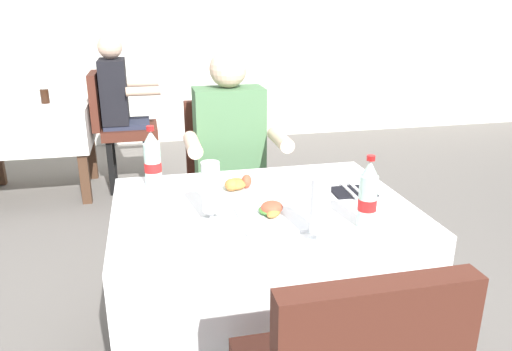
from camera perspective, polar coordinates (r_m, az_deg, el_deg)
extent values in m
cube|color=silver|center=(5.56, -7.84, 19.13)|extent=(11.00, 0.12, 2.94)
cube|color=white|center=(1.89, 0.67, -3.55)|extent=(1.13, 0.84, 0.02)
cube|color=white|center=(1.62, 4.15, -14.67)|extent=(1.13, 0.02, 0.32)
cube|color=white|center=(2.33, -1.71, -3.56)|extent=(1.13, 0.02, 0.32)
cube|color=white|center=(1.93, -15.93, -9.50)|extent=(0.02, 0.84, 0.32)
cube|color=white|center=(2.15, 15.36, -6.33)|extent=(0.02, 0.84, 0.32)
cube|color=#472D1E|center=(1.96, 18.46, -16.20)|extent=(0.07, 0.07, 0.72)
cube|color=#472D1E|center=(2.34, -13.83, -9.54)|extent=(0.07, 0.07, 0.72)
cube|color=#472D1E|center=(2.51, 10.08, -7.19)|extent=(0.07, 0.07, 0.72)
cube|color=#4C2319|center=(2.64, -2.99, -2.45)|extent=(0.44, 0.44, 0.08)
cube|color=#4C2319|center=(2.79, -3.96, 4.37)|extent=(0.42, 0.06, 0.44)
cube|color=black|center=(2.58, -6.00, -9.60)|extent=(0.04, 0.04, 0.45)
cube|color=black|center=(2.63, 1.45, -8.86)|extent=(0.04, 0.04, 0.45)
cube|color=black|center=(2.88, -6.84, -6.39)|extent=(0.04, 0.04, 0.45)
cube|color=black|center=(2.93, -0.18, -5.80)|extent=(0.04, 0.04, 0.45)
cylinder|color=#282D42|center=(2.56, -3.76, -9.74)|extent=(0.10, 0.10, 0.45)
cylinder|color=#282D42|center=(2.59, -0.21, -9.38)|extent=(0.10, 0.10, 0.45)
cube|color=#282D42|center=(2.60, -2.73, -2.35)|extent=(0.34, 0.36, 0.12)
cube|color=#4C754C|center=(2.58, -3.15, 4.72)|extent=(0.36, 0.20, 0.50)
sphere|color=beige|center=(2.51, -3.29, 12.37)|extent=(0.19, 0.19, 0.19)
cylinder|color=beige|center=(2.32, -7.44, 3.61)|extent=(0.07, 0.26, 0.07)
cylinder|color=beige|center=(2.40, 2.86, 4.25)|extent=(0.07, 0.26, 0.07)
cube|color=white|center=(1.75, 2.33, -5.00)|extent=(0.26, 0.26, 0.01)
ellipsoid|color=#C14C33|center=(1.76, 1.87, -3.77)|extent=(0.12, 0.12, 0.05)
ellipsoid|color=#B77A38|center=(1.74, 2.09, -4.37)|extent=(0.08, 0.09, 0.03)
ellipsoid|color=#4C8E38|center=(1.76, 1.43, -4.08)|extent=(0.08, 0.08, 0.03)
cube|color=white|center=(2.01, -2.33, -1.73)|extent=(0.23, 0.23, 0.01)
ellipsoid|color=#B77A38|center=(1.98, -2.87, -1.09)|extent=(0.08, 0.08, 0.05)
ellipsoid|color=#B77A38|center=(2.00, -2.39, -0.99)|extent=(0.12, 0.12, 0.04)
ellipsoid|color=#C14C33|center=(2.01, -1.12, -0.66)|extent=(0.06, 0.07, 0.06)
cylinder|color=white|center=(1.75, -5.19, -5.09)|extent=(0.07, 0.07, 0.01)
cylinder|color=white|center=(1.75, -5.21, -4.55)|extent=(0.02, 0.02, 0.03)
cylinder|color=white|center=(1.71, -5.32, -1.32)|extent=(0.07, 0.07, 0.18)
cylinder|color=black|center=(1.71, -5.29, -2.03)|extent=(0.06, 0.06, 0.13)
cylinder|color=white|center=(1.61, 7.32, -7.58)|extent=(0.07, 0.07, 0.01)
cylinder|color=white|center=(1.60, 7.34, -7.01)|extent=(0.02, 0.02, 0.03)
cylinder|color=white|center=(1.55, 7.51, -3.52)|extent=(0.06, 0.06, 0.18)
cylinder|color=gold|center=(1.56, 7.49, -3.99)|extent=(0.06, 0.06, 0.15)
cylinder|color=silver|center=(1.70, 12.91, -3.02)|extent=(0.06, 0.06, 0.19)
cylinder|color=red|center=(1.70, 12.89, -3.31)|extent=(0.06, 0.06, 0.04)
cone|color=silver|center=(1.66, 13.22, 0.83)|extent=(0.06, 0.06, 0.05)
cylinder|color=red|center=(1.65, 13.31, 2.02)|extent=(0.03, 0.03, 0.02)
cylinder|color=silver|center=(2.09, -11.99, 1.23)|extent=(0.07, 0.07, 0.19)
cylinder|color=red|center=(2.09, -11.98, 0.98)|extent=(0.07, 0.07, 0.04)
cone|color=silver|center=(2.05, -12.22, 4.42)|extent=(0.06, 0.06, 0.05)
cylinder|color=red|center=(2.04, -12.30, 5.43)|extent=(0.03, 0.03, 0.02)
cube|color=black|center=(2.03, 11.27, -1.87)|extent=(0.17, 0.14, 0.01)
cube|color=silver|center=(2.02, 10.80, -1.72)|extent=(0.02, 0.19, 0.01)
cube|color=silver|center=(2.04, 11.75, -1.65)|extent=(0.02, 0.19, 0.01)
cube|color=white|center=(4.22, -24.98, 7.44)|extent=(0.89, 0.72, 0.02)
cube|color=white|center=(3.92, -25.62, 3.99)|extent=(0.89, 0.02, 0.32)
cube|color=white|center=(4.59, -23.84, 6.25)|extent=(0.89, 0.02, 0.32)
cube|color=white|center=(4.18, -18.82, 5.73)|extent=(0.02, 0.72, 0.32)
cube|color=#472D1E|center=(3.95, -19.64, 1.85)|extent=(0.07, 0.07, 0.72)
cube|color=#472D1E|center=(4.53, -18.86, 4.07)|extent=(0.07, 0.07, 0.72)
cube|color=#4C2319|center=(4.18, -14.51, 5.13)|extent=(0.44, 0.44, 0.08)
cube|color=#4C2319|center=(4.14, -18.29, 8.34)|extent=(0.06, 0.42, 0.44)
cube|color=black|center=(4.08, -11.86, 1.13)|extent=(0.04, 0.04, 0.45)
cube|color=black|center=(4.41, -11.98, 2.47)|extent=(0.04, 0.04, 0.45)
cube|color=black|center=(4.09, -16.61, 0.78)|extent=(0.04, 0.04, 0.45)
cube|color=black|center=(4.42, -16.38, 2.14)|extent=(0.04, 0.04, 0.45)
cylinder|color=#282D42|center=(4.17, -12.28, 1.48)|extent=(0.10, 0.10, 0.45)
cylinder|color=#282D42|center=(4.32, -12.32, 2.11)|extent=(0.10, 0.10, 0.45)
cube|color=#282D42|center=(4.17, -14.80, 5.37)|extent=(0.36, 0.34, 0.12)
cube|color=black|center=(4.12, -16.30, 9.47)|extent=(0.20, 0.36, 0.50)
sphere|color=beige|center=(4.08, -16.76, 14.24)|extent=(0.19, 0.19, 0.19)
cylinder|color=beige|center=(3.89, -13.06, 9.59)|extent=(0.26, 0.07, 0.07)
cylinder|color=beige|center=(4.32, -13.10, 10.50)|extent=(0.26, 0.07, 0.07)
cylinder|color=black|center=(4.20, -23.49, 8.51)|extent=(0.06, 0.06, 0.11)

